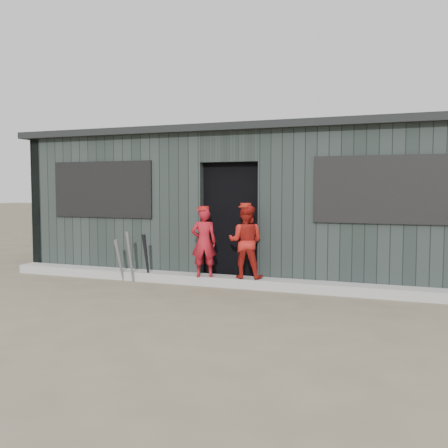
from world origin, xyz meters
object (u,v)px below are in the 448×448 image
at_px(bat_right, 146,258).
at_px(player_grey_back, 272,246).
at_px(player_red_left, 204,242).
at_px(dugout, 255,203).
at_px(player_red_right, 246,241).
at_px(bat_mid, 130,257).
at_px(bat_left, 120,260).

relative_size(bat_right, player_grey_back, 0.68).
xyz_separation_m(bat_right, player_grey_back, (1.94, 0.81, 0.20)).
bearing_deg(player_grey_back, bat_right, 31.99).
xyz_separation_m(player_red_left, dugout, (0.30, 1.82, 0.58)).
distance_m(player_red_right, player_grey_back, 0.70).
height_order(bat_right, player_red_right, player_red_right).
bearing_deg(dugout, player_red_right, -77.94).
relative_size(player_red_left, player_red_right, 0.96).
bearing_deg(bat_right, bat_mid, -165.09).
bearing_deg(bat_right, dugout, 54.77).
bearing_deg(player_red_right, bat_right, 0.64).
height_order(bat_left, dugout, dugout).
xyz_separation_m(bat_right, dugout, (1.32, 1.87, 0.88)).
bearing_deg(player_red_right, player_red_left, 5.34).
distance_m(bat_right, player_red_left, 1.06).
bearing_deg(player_grey_back, bat_left, 29.10).
height_order(player_red_left, player_red_right, player_red_right).
height_order(bat_mid, player_red_left, player_red_left).
bearing_deg(bat_right, player_red_right, 5.84).
bearing_deg(player_red_left, player_red_right, 169.68).
bearing_deg(player_red_right, dugout, -83.13).
bearing_deg(player_red_left, bat_right, -18.12).
relative_size(player_grey_back, dugout, 0.15).
bearing_deg(bat_left, dugout, 46.98).
bearing_deg(bat_mid, bat_right, 14.91).
distance_m(bat_left, dugout, 2.80).
height_order(bat_right, player_grey_back, player_grey_back).
bearing_deg(bat_mid, player_red_left, 5.31).
bearing_deg(bat_mid, dugout, 50.73).
distance_m(bat_left, player_red_right, 2.21).
bearing_deg(bat_left, player_red_right, 6.10).
bearing_deg(player_red_left, bat_mid, -15.54).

